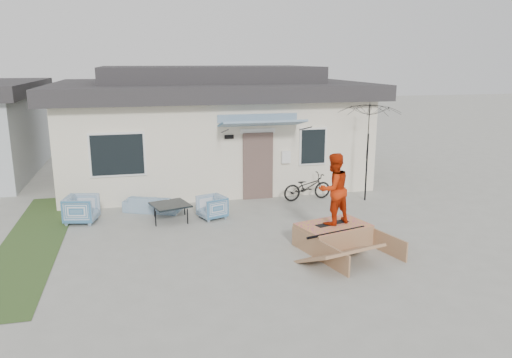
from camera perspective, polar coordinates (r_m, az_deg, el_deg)
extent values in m
plane|color=gray|center=(11.33, 0.66, -8.58)|extent=(90.00, 90.00, 0.00)
cube|color=#2C441E|center=(13.17, -24.36, -6.61)|extent=(1.40, 8.00, 0.01)
cube|color=beige|center=(18.56, -5.39, 4.93)|extent=(10.00, 7.00, 3.00)
cube|color=#252529|center=(18.38, -5.51, 10.33)|extent=(10.80, 7.80, 0.50)
cube|color=#252529|center=(18.36, -5.55, 12.04)|extent=(7.50, 4.50, 0.60)
cube|color=brown|center=(15.41, 0.22, 1.50)|extent=(0.95, 0.08, 2.10)
cube|color=white|center=(14.90, -15.70, 2.73)|extent=(1.60, 0.06, 1.30)
cube|color=white|center=(15.83, 6.58, 3.77)|extent=(0.90, 0.06, 1.20)
cube|color=#2A618E|center=(14.68, 0.70, 6.44)|extent=(2.50, 1.09, 0.29)
imported|color=#2A618E|center=(14.57, -11.86, -2.49)|extent=(1.67, 1.08, 0.63)
imported|color=#2A618E|center=(14.09, -19.49, -3.16)|extent=(0.89, 0.93, 0.81)
imported|color=#2A618E|center=(13.70, -5.11, -3.12)|extent=(0.82, 0.85, 0.70)
cube|color=black|center=(13.70, -9.83, -3.78)|extent=(1.17, 1.17, 0.46)
imported|color=black|center=(15.48, 5.94, -0.58)|extent=(1.64, 0.73, 1.02)
cylinder|color=black|center=(15.60, 12.64, 1.32)|extent=(0.05, 0.05, 2.10)
imported|color=black|center=(15.47, 12.77, 3.86)|extent=(2.47, 2.40, 0.90)
cube|color=black|center=(11.76, 8.78, -5.04)|extent=(0.88, 0.46, 0.05)
imported|color=#B52708|center=(11.52, 8.93, -0.97)|extent=(0.98, 0.86, 1.67)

